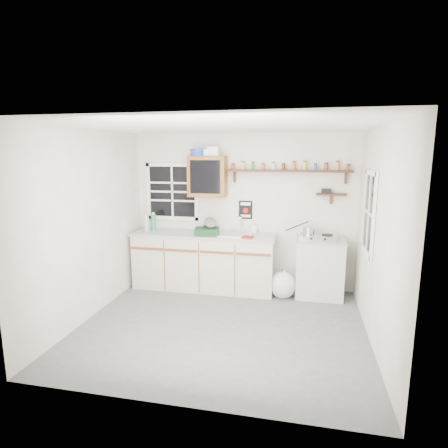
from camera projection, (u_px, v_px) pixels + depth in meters
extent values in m
cube|color=#4F4F51|center=(222.00, 327.00, 4.82)|extent=(3.60, 3.20, 0.02)
cube|color=white|center=(222.00, 125.00, 4.35)|extent=(3.60, 3.20, 0.02)
cube|color=#B7B3A5|center=(89.00, 225.00, 4.95)|extent=(0.02, 3.20, 2.50)
cube|color=#B7B3A5|center=(378.00, 238.00, 4.22)|extent=(0.02, 3.20, 2.50)
cube|color=#B7B3A5|center=(243.00, 211.00, 6.13)|extent=(3.60, 0.02, 2.50)
cube|color=#B7B3A5|center=(180.00, 271.00, 3.04)|extent=(3.60, 0.02, 2.50)
cube|color=#BEB19D|center=(204.00, 262.00, 6.11)|extent=(2.27, 0.60, 0.88)
cube|color=gray|center=(204.00, 235.00, 6.02)|extent=(2.31, 0.62, 0.04)
cube|color=brown|center=(147.00, 249.00, 5.93)|extent=(0.53, 0.02, 0.03)
cube|color=brown|center=(181.00, 250.00, 5.81)|extent=(0.53, 0.02, 0.03)
cube|color=brown|center=(216.00, 252.00, 5.70)|extent=(0.53, 0.02, 0.03)
cube|color=brown|center=(253.00, 255.00, 5.58)|extent=(0.53, 0.02, 0.03)
cube|color=#B6B5AF|center=(319.00, 269.00, 5.75)|extent=(0.70, 0.55, 0.88)
cube|color=gray|center=(321.00, 240.00, 5.67)|extent=(0.73, 0.57, 0.03)
cube|color=#B6B6BB|center=(236.00, 235.00, 5.91)|extent=(0.52, 0.44, 0.03)
cylinder|color=#B6B6BB|center=(241.00, 224.00, 6.02)|extent=(0.02, 0.02, 0.28)
cylinder|color=#B6B6BB|center=(241.00, 217.00, 5.94)|extent=(0.02, 0.14, 0.02)
cube|color=brown|center=(208.00, 176.00, 5.98)|extent=(0.60, 0.30, 0.65)
cube|color=black|center=(205.00, 177.00, 5.83)|extent=(0.48, 0.02, 0.52)
cylinder|color=#1B3EB2|center=(198.00, 152.00, 5.94)|extent=(0.24, 0.24, 0.11)
cube|color=silver|center=(213.00, 151.00, 5.89)|extent=(0.18, 0.15, 0.14)
cylinder|color=silver|center=(207.00, 152.00, 5.86)|extent=(0.12, 0.12, 0.10)
cube|color=black|center=(289.00, 171.00, 5.76)|extent=(1.91, 0.18, 0.04)
cube|color=black|center=(235.00, 177.00, 6.00)|extent=(0.03, 0.10, 0.18)
cube|color=black|center=(346.00, 178.00, 5.65)|extent=(0.03, 0.10, 0.18)
cylinder|color=red|center=(233.00, 167.00, 5.93)|extent=(0.05, 0.05, 0.08)
cylinder|color=black|center=(233.00, 164.00, 5.92)|extent=(0.05, 0.05, 0.02)
cylinder|color=gold|center=(243.00, 166.00, 5.90)|extent=(0.05, 0.05, 0.11)
cylinder|color=black|center=(243.00, 162.00, 5.88)|extent=(0.05, 0.05, 0.02)
cylinder|color=#267226|center=(253.00, 166.00, 5.86)|extent=(0.05, 0.05, 0.10)
cylinder|color=black|center=(253.00, 162.00, 5.85)|extent=(0.04, 0.04, 0.02)
cylinder|color=#99591E|center=(263.00, 167.00, 5.83)|extent=(0.05, 0.05, 0.08)
cylinder|color=black|center=(263.00, 164.00, 5.82)|extent=(0.05, 0.05, 0.02)
cylinder|color=silver|center=(273.00, 166.00, 5.80)|extent=(0.05, 0.05, 0.10)
cylinder|color=black|center=(273.00, 163.00, 5.79)|extent=(0.05, 0.05, 0.02)
cylinder|color=#4C2614|center=(283.00, 167.00, 5.77)|extent=(0.06, 0.06, 0.08)
cylinder|color=black|center=(284.00, 164.00, 5.76)|extent=(0.05, 0.05, 0.02)
cylinder|color=#B24C19|center=(294.00, 166.00, 5.73)|extent=(0.05, 0.05, 0.12)
cylinder|color=black|center=(294.00, 162.00, 5.72)|extent=(0.05, 0.05, 0.02)
cylinder|color=gold|center=(305.00, 166.00, 5.70)|extent=(0.06, 0.06, 0.12)
cylinder|color=black|center=(305.00, 161.00, 5.69)|extent=(0.05, 0.05, 0.02)
cylinder|color=#334C8C|center=(315.00, 167.00, 5.67)|extent=(0.05, 0.05, 0.08)
cylinder|color=black|center=(315.00, 164.00, 5.66)|extent=(0.04, 0.04, 0.02)
cylinder|color=maroon|center=(326.00, 167.00, 5.64)|extent=(0.06, 0.06, 0.10)
cylinder|color=black|center=(326.00, 163.00, 5.63)|extent=(0.05, 0.05, 0.02)
cylinder|color=#BF8C3F|center=(337.00, 166.00, 5.60)|extent=(0.05, 0.05, 0.13)
cylinder|color=black|center=(337.00, 161.00, 5.59)|extent=(0.05, 0.05, 0.02)
cylinder|color=brown|center=(348.00, 168.00, 5.57)|extent=(0.06, 0.06, 0.08)
cylinder|color=black|center=(348.00, 165.00, 5.57)|extent=(0.05, 0.05, 0.02)
cube|color=black|center=(331.00, 194.00, 5.70)|extent=(0.45, 0.15, 0.03)
cube|color=black|center=(331.00, 199.00, 5.76)|extent=(0.03, 0.08, 0.14)
cube|color=black|center=(326.00, 191.00, 5.71)|extent=(0.14, 0.10, 0.07)
cube|color=black|center=(246.00, 210.00, 6.10)|extent=(0.22, 0.01, 0.30)
cube|color=white|center=(246.00, 204.00, 6.07)|extent=(0.16, 0.00, 0.05)
cylinder|color=#A50C0C|center=(246.00, 211.00, 6.09)|extent=(0.09, 0.01, 0.09)
cube|color=white|center=(245.00, 216.00, 6.11)|extent=(0.16, 0.00, 0.04)
cube|color=black|center=(172.00, 192.00, 6.30)|extent=(0.85, 0.02, 0.90)
cube|color=silver|center=(172.00, 192.00, 6.30)|extent=(0.93, 0.03, 0.98)
cube|color=black|center=(369.00, 213.00, 4.71)|extent=(0.02, 0.70, 1.00)
cube|color=silver|center=(369.00, 213.00, 4.71)|extent=(0.03, 0.78, 1.08)
cylinder|color=#A9BBC6|center=(146.00, 224.00, 6.18)|extent=(0.08, 0.08, 0.25)
cylinder|color=silver|center=(146.00, 215.00, 6.15)|extent=(0.05, 0.05, 0.03)
cylinder|color=#297D4A|center=(153.00, 222.00, 6.23)|extent=(0.08, 0.08, 0.27)
cylinder|color=silver|center=(153.00, 213.00, 6.20)|extent=(0.04, 0.04, 0.03)
cube|color=black|center=(207.00, 231.00, 5.89)|extent=(0.42, 0.34, 0.11)
cylinder|color=#B6B6BB|center=(210.00, 224.00, 5.86)|extent=(0.30, 0.31, 0.23)
imported|color=silver|center=(254.00, 227.00, 6.05)|extent=(0.09, 0.09, 0.18)
cube|color=maroon|center=(248.00, 237.00, 5.69)|extent=(0.19, 0.17, 0.02)
cube|color=#B6B6BB|center=(318.00, 237.00, 5.65)|extent=(0.55, 0.30, 0.07)
cylinder|color=black|center=(309.00, 234.00, 5.67)|extent=(0.16, 0.16, 0.01)
cylinder|color=black|center=(327.00, 235.00, 5.62)|extent=(0.16, 0.16, 0.01)
cylinder|color=#B6B6BB|center=(309.00, 231.00, 5.66)|extent=(0.18, 0.18, 0.11)
cylinder|color=black|center=(297.00, 226.00, 5.78)|extent=(0.36, 0.06, 0.18)
ellipsoid|color=silver|center=(283.00, 285.00, 5.74)|extent=(0.41, 0.37, 0.43)
cone|color=silver|center=(284.00, 273.00, 5.70)|extent=(0.12, 0.12, 0.12)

